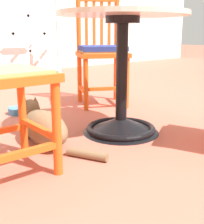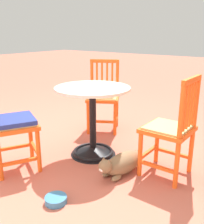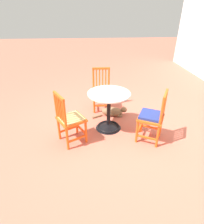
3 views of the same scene
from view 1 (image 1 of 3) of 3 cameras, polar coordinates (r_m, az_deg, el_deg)
The scene contains 5 objects.
ground_plane at distance 1.99m, azimuth 7.04°, elevation -3.19°, with size 24.00×24.00×0.00m, color #BC604C.
cafe_table at distance 1.85m, azimuth 3.70°, elevation 4.57°, with size 0.76×0.76×0.73m.
orange_chair_near_fence at distance 2.61m, azimuth -0.10°, elevation 11.17°, with size 0.54×0.54×0.91m.
tabby_cat at distance 1.76m, azimuth -11.10°, elevation -2.56°, with size 0.27×0.74×0.23m.
pet_water_bowl at distance 2.43m, azimuth -15.35°, elevation 0.29°, with size 0.17×0.17×0.05m, color teal.
Camera 1 is at (-1.40, -1.29, 0.61)m, focal length 48.40 mm.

